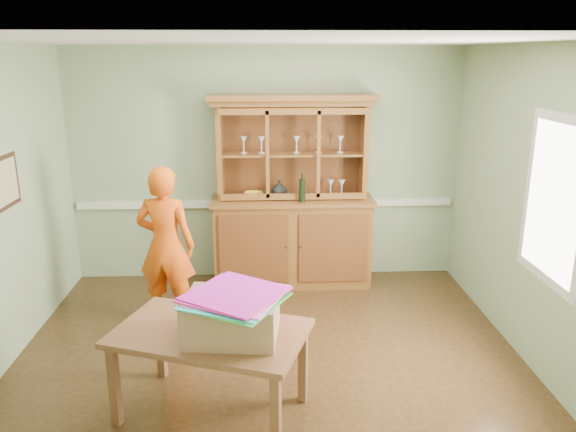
{
  "coord_description": "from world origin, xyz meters",
  "views": [
    {
      "loc": [
        -0.04,
        -4.44,
        2.61
      ],
      "look_at": [
        0.19,
        0.4,
        1.2
      ],
      "focal_mm": 35.0,
      "sensor_mm": 36.0,
      "label": 1
    }
  ],
  "objects_px": {
    "china_hutch": "(292,219)",
    "person": "(166,246)",
    "dining_table": "(210,340)",
    "cardboard_box": "(232,316)"
  },
  "relations": [
    {
      "from": "china_hutch",
      "to": "person",
      "type": "relative_size",
      "value": 1.37
    },
    {
      "from": "dining_table",
      "to": "person",
      "type": "bearing_deg",
      "value": 129.25
    },
    {
      "from": "dining_table",
      "to": "cardboard_box",
      "type": "distance_m",
      "value": 0.29
    },
    {
      "from": "china_hutch",
      "to": "cardboard_box",
      "type": "bearing_deg",
      "value": -102.26
    },
    {
      "from": "cardboard_box",
      "to": "china_hutch",
      "type": "bearing_deg",
      "value": 77.74
    },
    {
      "from": "person",
      "to": "china_hutch",
      "type": "bearing_deg",
      "value": -133.11
    },
    {
      "from": "china_hutch",
      "to": "person",
      "type": "distance_m",
      "value": 1.6
    },
    {
      "from": "china_hutch",
      "to": "cardboard_box",
      "type": "distance_m",
      "value": 2.65
    },
    {
      "from": "china_hutch",
      "to": "cardboard_box",
      "type": "relative_size",
      "value": 3.43
    },
    {
      "from": "china_hutch",
      "to": "dining_table",
      "type": "bearing_deg",
      "value": -106.2
    }
  ]
}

